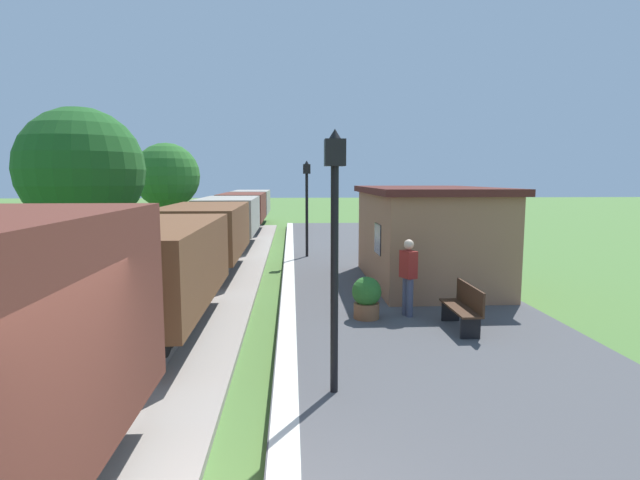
{
  "coord_description": "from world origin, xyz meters",
  "views": [
    {
      "loc": [
        0.5,
        -3.83,
        3.29
      ],
      "look_at": [
        1.19,
        8.34,
        1.78
      ],
      "focal_mm": 28.13,
      "sensor_mm": 36.0,
      "label": 1
    }
  ],
  "objects_px": {
    "station_hut": "(426,235)",
    "tree_field_left": "(81,170)",
    "bench_down_platform": "(379,243)",
    "lamp_post_far": "(307,191)",
    "freight_train": "(216,226)",
    "bench_near_hut": "(464,306)",
    "tree_field_distant": "(167,176)",
    "lamp_post_near": "(335,214)",
    "potted_planter": "(367,297)",
    "person_waiting": "(408,274)"
  },
  "relations": [
    {
      "from": "potted_planter",
      "to": "station_hut",
      "type": "bearing_deg",
      "value": 58.12
    },
    {
      "from": "bench_near_hut",
      "to": "tree_field_left",
      "type": "distance_m",
      "value": 14.85
    },
    {
      "from": "tree_field_distant",
      "to": "potted_planter",
      "type": "bearing_deg",
      "value": -63.28
    },
    {
      "from": "freight_train",
      "to": "lamp_post_near",
      "type": "relative_size",
      "value": 10.59
    },
    {
      "from": "person_waiting",
      "to": "tree_field_left",
      "type": "height_order",
      "value": "tree_field_left"
    },
    {
      "from": "bench_down_platform",
      "to": "lamp_post_near",
      "type": "xyz_separation_m",
      "value": [
        -2.86,
        -12.68,
        2.08
      ]
    },
    {
      "from": "station_hut",
      "to": "tree_field_left",
      "type": "xyz_separation_m",
      "value": [
        -11.61,
        4.8,
        1.94
      ]
    },
    {
      "from": "freight_train",
      "to": "potted_planter",
      "type": "distance_m",
      "value": 9.89
    },
    {
      "from": "bench_near_hut",
      "to": "lamp_post_near",
      "type": "distance_m",
      "value": 4.52
    },
    {
      "from": "freight_train",
      "to": "bench_near_hut",
      "type": "relative_size",
      "value": 26.13
    },
    {
      "from": "person_waiting",
      "to": "tree_field_distant",
      "type": "height_order",
      "value": "tree_field_distant"
    },
    {
      "from": "tree_field_left",
      "to": "tree_field_distant",
      "type": "bearing_deg",
      "value": 80.54
    },
    {
      "from": "bench_near_hut",
      "to": "tree_field_distant",
      "type": "distance_m",
      "value": 19.79
    },
    {
      "from": "person_waiting",
      "to": "tree_field_distant",
      "type": "bearing_deg",
      "value": -80.7
    },
    {
      "from": "freight_train",
      "to": "station_hut",
      "type": "distance_m",
      "value": 8.5
    },
    {
      "from": "potted_planter",
      "to": "tree_field_left",
      "type": "distance_m",
      "value": 12.92
    },
    {
      "from": "bench_down_platform",
      "to": "lamp_post_far",
      "type": "xyz_separation_m",
      "value": [
        -2.86,
        -0.22,
        2.08
      ]
    },
    {
      "from": "freight_train",
      "to": "station_hut",
      "type": "xyz_separation_m",
      "value": [
        6.8,
        -5.1,
        0.2
      ]
    },
    {
      "from": "lamp_post_near",
      "to": "tree_field_distant",
      "type": "distance_m",
      "value": 20.97
    },
    {
      "from": "lamp_post_near",
      "to": "tree_field_left",
      "type": "bearing_deg",
      "value": 124.24
    },
    {
      "from": "tree_field_distant",
      "to": "station_hut",
      "type": "bearing_deg",
      "value": -50.04
    },
    {
      "from": "freight_train",
      "to": "lamp_post_far",
      "type": "distance_m",
      "value": 3.74
    },
    {
      "from": "station_hut",
      "to": "person_waiting",
      "type": "distance_m",
      "value": 3.81
    },
    {
      "from": "tree_field_left",
      "to": "tree_field_distant",
      "type": "relative_size",
      "value": 1.15
    },
    {
      "from": "lamp_post_far",
      "to": "bench_near_hut",
      "type": "bearing_deg",
      "value": -73.49
    },
    {
      "from": "station_hut",
      "to": "bench_down_platform",
      "type": "bearing_deg",
      "value": 94.83
    },
    {
      "from": "tree_field_distant",
      "to": "bench_down_platform",
      "type": "bearing_deg",
      "value": -35.49
    },
    {
      "from": "station_hut",
      "to": "potted_planter",
      "type": "distance_m",
      "value": 4.42
    },
    {
      "from": "freight_train",
      "to": "person_waiting",
      "type": "bearing_deg",
      "value": -57.71
    },
    {
      "from": "lamp_post_near",
      "to": "tree_field_left",
      "type": "distance_m",
      "value": 14.77
    },
    {
      "from": "station_hut",
      "to": "lamp_post_far",
      "type": "height_order",
      "value": "lamp_post_far"
    },
    {
      "from": "person_waiting",
      "to": "potted_planter",
      "type": "bearing_deg",
      "value": -11.76
    },
    {
      "from": "bench_down_platform",
      "to": "lamp_post_near",
      "type": "relative_size",
      "value": 0.41
    },
    {
      "from": "lamp_post_far",
      "to": "tree_field_distant",
      "type": "height_order",
      "value": "tree_field_distant"
    },
    {
      "from": "tree_field_distant",
      "to": "lamp_post_near",
      "type": "bearing_deg",
      "value": -70.38
    },
    {
      "from": "bench_down_platform",
      "to": "potted_planter",
      "type": "height_order",
      "value": "potted_planter"
    },
    {
      "from": "potted_planter",
      "to": "tree_field_distant",
      "type": "xyz_separation_m",
      "value": [
        -8.06,
        16.02,
        2.67
      ]
    },
    {
      "from": "bench_down_platform",
      "to": "potted_planter",
      "type": "bearing_deg",
      "value": -101.58
    },
    {
      "from": "potted_planter",
      "to": "lamp_post_near",
      "type": "relative_size",
      "value": 0.25
    },
    {
      "from": "person_waiting",
      "to": "lamp_post_far",
      "type": "height_order",
      "value": "lamp_post_far"
    },
    {
      "from": "lamp_post_far",
      "to": "tree_field_left",
      "type": "distance_m",
      "value": 8.34
    },
    {
      "from": "potted_planter",
      "to": "lamp_post_far",
      "type": "bearing_deg",
      "value": 96.69
    },
    {
      "from": "station_hut",
      "to": "bench_down_platform",
      "type": "height_order",
      "value": "station_hut"
    },
    {
      "from": "bench_near_hut",
      "to": "person_waiting",
      "type": "bearing_deg",
      "value": 130.58
    },
    {
      "from": "station_hut",
      "to": "lamp_post_near",
      "type": "relative_size",
      "value": 1.57
    },
    {
      "from": "freight_train",
      "to": "tree_field_left",
      "type": "xyz_separation_m",
      "value": [
        -4.81,
        -0.3,
        2.14
      ]
    },
    {
      "from": "freight_train",
      "to": "tree_field_distant",
      "type": "xyz_separation_m",
      "value": [
        -3.55,
        7.25,
        1.94
      ]
    },
    {
      "from": "bench_down_platform",
      "to": "lamp_post_far",
      "type": "bearing_deg",
      "value": -175.65
    },
    {
      "from": "tree_field_left",
      "to": "bench_near_hut",
      "type": "bearing_deg",
      "value": -40.04
    },
    {
      "from": "lamp_post_near",
      "to": "lamp_post_far",
      "type": "distance_m",
      "value": 12.47
    }
  ]
}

